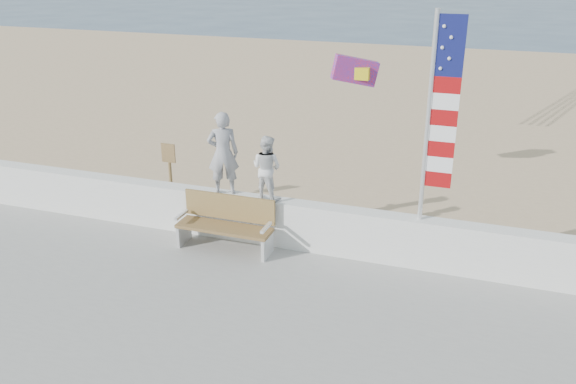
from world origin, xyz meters
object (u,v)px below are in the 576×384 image
bench (226,222)px  flag (437,111)px  adult (223,153)px  child (267,168)px

bench → flag: (3.59, 0.45, 2.30)m
adult → flag: bearing=155.7°
child → bench: size_ratio=0.68×
flag → bench: bearing=-172.8°
adult → flag: size_ratio=0.45×
adult → flag: 3.97m
child → flag: (2.94, -0.00, 1.30)m
adult → child: adult is taller
flag → adult: bearing=180.0°
child → bench: 1.27m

